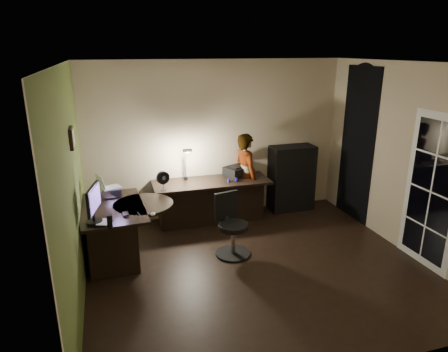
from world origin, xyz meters
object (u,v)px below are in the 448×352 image
object	(u,v)px
desk_left	(115,233)
desk_right	(212,202)
cabinet	(291,178)
monitor	(93,209)
office_chair	(233,226)
person	(246,176)

from	to	relation	value
desk_left	desk_right	xyz separation A→B (m)	(1.64, 0.82, -0.03)
desk_right	cabinet	world-z (taller)	cabinet
monitor	desk_right	bearing A→B (deg)	48.91
cabinet	office_chair	bearing A→B (deg)	-139.15
desk_right	person	bearing A→B (deg)	8.30
desk_left	office_chair	distance (m)	1.67
cabinet	person	xyz separation A→B (m)	(-0.91, -0.07, 0.15)
desk_right	person	world-z (taller)	person
cabinet	person	distance (m)	0.93
desk_right	cabinet	size ratio (longest dim) A/B	1.64
desk_right	cabinet	distance (m)	1.58
desk_left	cabinet	xyz separation A→B (m)	(3.19, 0.97, 0.20)
desk_right	office_chair	size ratio (longest dim) A/B	2.17
monitor	desk_left	bearing A→B (deg)	78.76
desk_right	desk_left	bearing A→B (deg)	-152.31
cabinet	person	bearing A→B (deg)	-176.11
cabinet	office_chair	size ratio (longest dim) A/B	1.32
monitor	person	distance (m)	2.88
office_chair	desk_right	bearing A→B (deg)	76.93
desk_left	desk_right	distance (m)	1.83
office_chair	person	xyz separation A→B (m)	(0.65, 1.30, 0.30)
desk_right	office_chair	xyz separation A→B (m)	(-0.01, -1.22, 0.08)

